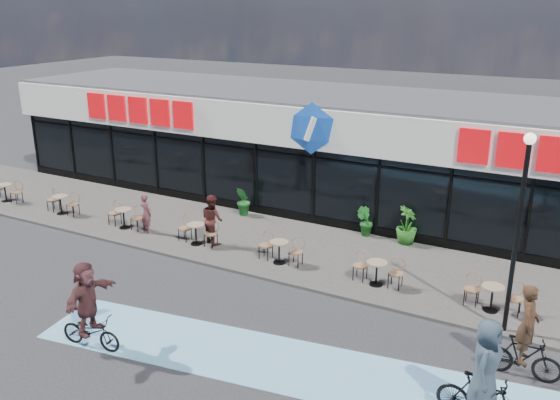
% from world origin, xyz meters
% --- Properties ---
extents(ground, '(120.00, 120.00, 0.00)m').
position_xyz_m(ground, '(0.00, 0.00, 0.00)').
color(ground, '#28282B').
rests_on(ground, ground).
extents(sidewalk, '(44.00, 5.00, 0.10)m').
position_xyz_m(sidewalk, '(0.00, 4.50, 0.05)').
color(sidewalk, '#514E48').
rests_on(sidewalk, ground).
extents(bike_lane, '(14.17, 4.13, 0.01)m').
position_xyz_m(bike_lane, '(4.00, -1.50, 0.01)').
color(bike_lane, '#75B8DE').
rests_on(bike_lane, ground).
extents(building, '(30.60, 6.57, 4.75)m').
position_xyz_m(building, '(-0.00, 9.93, 2.34)').
color(building, black).
rests_on(building, ground).
extents(lamp_post, '(0.28, 0.28, 5.15)m').
position_xyz_m(lamp_post, '(7.65, 2.30, 3.16)').
color(lamp_post, black).
rests_on(lamp_post, sidewalk).
extents(bistro_set_0, '(1.54, 0.62, 0.90)m').
position_xyz_m(bistro_set_0, '(-12.52, 3.27, 0.56)').
color(bistro_set_0, tan).
rests_on(bistro_set_0, sidewalk).
extents(bistro_set_1, '(1.54, 0.62, 0.90)m').
position_xyz_m(bistro_set_1, '(-9.24, 3.27, 0.56)').
color(bistro_set_1, tan).
rests_on(bistro_set_1, sidewalk).
extents(bistro_set_2, '(1.54, 0.62, 0.90)m').
position_xyz_m(bistro_set_2, '(-5.96, 3.27, 0.56)').
color(bistro_set_2, tan).
rests_on(bistro_set_2, sidewalk).
extents(bistro_set_3, '(1.54, 0.62, 0.90)m').
position_xyz_m(bistro_set_3, '(-2.68, 3.27, 0.56)').
color(bistro_set_3, tan).
rests_on(bistro_set_3, sidewalk).
extents(bistro_set_4, '(1.54, 0.62, 0.90)m').
position_xyz_m(bistro_set_4, '(0.60, 3.27, 0.56)').
color(bistro_set_4, tan).
rests_on(bistro_set_4, sidewalk).
extents(bistro_set_5, '(1.54, 0.62, 0.90)m').
position_xyz_m(bistro_set_5, '(3.88, 3.27, 0.56)').
color(bistro_set_5, tan).
rests_on(bistro_set_5, sidewalk).
extents(bistro_set_6, '(1.54, 0.62, 0.90)m').
position_xyz_m(bistro_set_6, '(7.16, 3.27, 0.56)').
color(bistro_set_6, tan).
rests_on(bistro_set_6, sidewalk).
extents(potted_plant_left, '(0.81, 0.83, 1.17)m').
position_xyz_m(potted_plant_left, '(-2.76, 6.46, 0.69)').
color(potted_plant_left, '#1B6020').
rests_on(potted_plant_left, sidewalk).
extents(potted_plant_mid, '(0.58, 0.47, 1.04)m').
position_xyz_m(potted_plant_mid, '(2.16, 6.75, 0.62)').
color(potted_plant_mid, '#19581B').
rests_on(potted_plant_mid, sidewalk).
extents(potted_plant_right, '(0.81, 0.81, 1.32)m').
position_xyz_m(potted_plant_right, '(3.70, 6.74, 0.76)').
color(potted_plant_right, '#225D1A').
rests_on(potted_plant_right, sidewalk).
extents(patron_left, '(0.62, 0.50, 1.46)m').
position_xyz_m(patron_left, '(-4.95, 3.27, 0.83)').
color(patron_left, brown).
rests_on(patron_left, sidewalk).
extents(patron_right, '(1.04, 0.95, 1.74)m').
position_xyz_m(patron_right, '(-2.26, 3.58, 0.97)').
color(patron_right, '#421B17').
rests_on(patron_right, sidewalk).
extents(cyclist_a, '(1.85, 0.96, 2.34)m').
position_xyz_m(cyclist_a, '(7.75, -1.54, 0.98)').
color(cyclist_a, black).
rests_on(cyclist_a, ground).
extents(cyclist_b, '(1.70, 0.69, 2.29)m').
position_xyz_m(cyclist_b, '(8.28, 0.52, 0.85)').
color(cyclist_b, black).
rests_on(cyclist_b, ground).
extents(cyclist_c, '(1.71, 1.75, 2.28)m').
position_xyz_m(cyclist_c, '(-1.19, -3.21, 1.06)').
color(cyclist_c, black).
rests_on(cyclist_c, ground).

